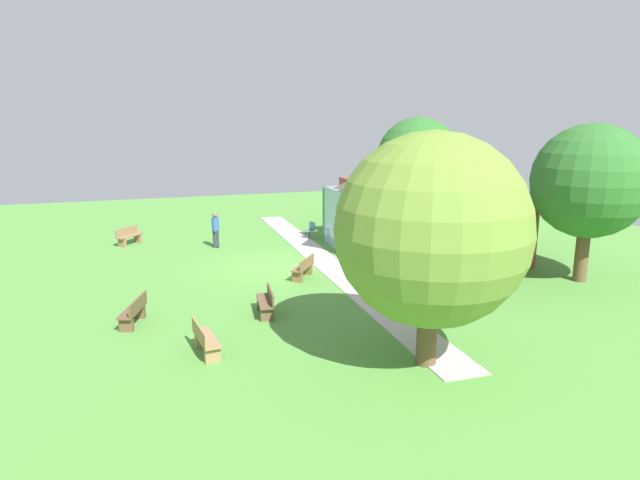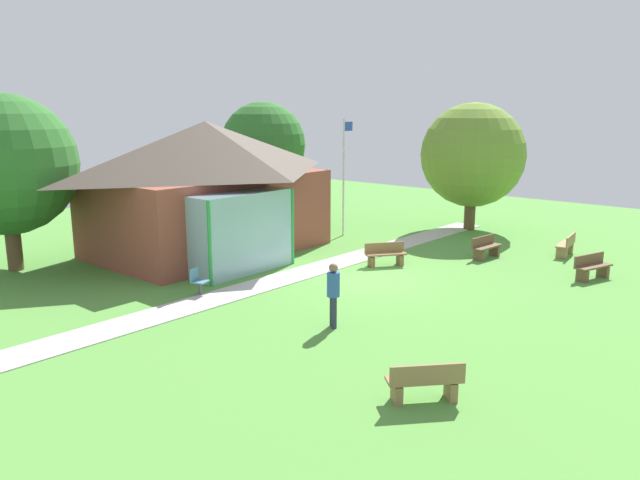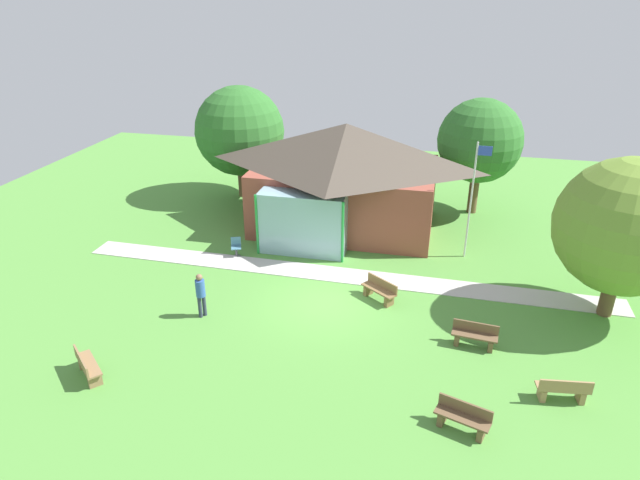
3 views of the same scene
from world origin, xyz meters
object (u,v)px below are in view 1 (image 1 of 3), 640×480
Objects in this scene: bench_lawn_far_right at (205,340)px; bench_front_right at (134,312)px; bench_rear_near_path at (304,268)px; tree_behind_pavilion_right at (590,182)px; flagpole at (453,213)px; bench_front_left at (129,237)px; tree_behind_pavilion_left at (418,159)px; bench_mid_right at (266,303)px; visitor_strolling_lawn at (215,227)px; patio_chair_west at (310,231)px; pavilion at (424,194)px; tree_east_hedge at (432,230)px.

bench_lawn_far_right is 3.38m from bench_front_right.
bench_rear_near_path is 0.24× the size of tree_behind_pavilion_right.
flagpole reaches higher than bench_front_right.
bench_front_right is 1.10× the size of bench_front_left.
flagpole is at bearing 99.05° from bench_lawn_far_right.
bench_mid_right is at bearing -43.58° from tree_behind_pavilion_left.
visitor_strolling_lawn reaches higher than bench_lawn_far_right.
patio_chair_west is (-10.21, 4.60, 0.01)m from bench_mid_right.
patio_chair_west reaches higher than bench_front_right.
bench_front_left is (-5.51, -13.25, -2.29)m from pavilion.
tree_behind_pavilion_right is (0.15, 12.33, 3.45)m from bench_mid_right.
bench_front_right is 0.90× the size of visitor_strolling_lawn.
patio_chair_west reaches higher than bench_front_left.
tree_behind_pavilion_left reaches higher than bench_rear_near_path.
bench_lawn_far_right is at bearing 179.17° from bench_rear_near_path.
pavilion is at bearing -153.89° from patio_chair_west.
tree_behind_pavilion_right reaches higher than bench_rear_near_path.
bench_lawn_far_right is 1.05× the size of bench_rear_near_path.
visitor_strolling_lawn is (-12.09, 1.88, 0.62)m from bench_lawn_far_right.
bench_mid_right is 0.25× the size of tree_behind_pavilion_left.
pavilion reaches higher than bench_front_left.
bench_front_left is (-14.13, -2.12, 0.00)m from bench_lawn_far_right.
bench_lawn_far_right is (8.62, -11.14, -2.29)m from pavilion.
bench_rear_near_path is at bearing 135.55° from bench_lawn_far_right.
tree_behind_pavilion_right reaches higher than pavilion.
bench_mid_right is at bearing -90.71° from tree_behind_pavilion_right.
bench_lawn_far_right is at bearing 50.12° from bench_front_left.
bench_front_left is at bearing -112.57° from pavilion.
tree_behind_pavilion_left is at bearing -34.29° from bench_front_right.
tree_behind_pavilion_left is (-12.35, 5.14, 0.85)m from flagpole.
bench_lawn_far_right and bench_front_right have the same top height.
bench_front_right is 16.73m from tree_behind_pavilion_right.
visitor_strolling_lawn is 0.29× the size of tree_behind_pavilion_right.
bench_lawn_far_right is 15.12m from tree_behind_pavilion_right.
bench_mid_right is at bearing 61.94° from bench_front_left.
bench_lawn_far_right is 0.26× the size of tree_east_hedge.
bench_front_right is (5.77, -12.95, -2.29)m from pavilion.
patio_chair_west is (-12.65, 6.81, 0.01)m from bench_lawn_far_right.
tree_east_hedge is (14.97, -1.47, 3.10)m from patio_chair_west.
tree_behind_pavilion_left reaches higher than tree_behind_pavilion_right.
pavilion is 7.29m from tree_behind_pavilion_right.
bench_front_left is at bearing -86.91° from tree_behind_pavilion_left.
bench_front_left is at bearing -178.80° from bench_lawn_far_right.
tree_behind_pavilion_right is (10.36, 7.73, 3.44)m from patio_chair_west.
patio_chair_west is at bearing 122.18° from bench_front_left.
bench_front_right is at bearing -52.75° from tree_behind_pavilion_left.
flagpole is 0.88× the size of tree_east_hedge.
visitor_strolling_lawn reaches higher than bench_front_left.
tree_east_hedge reaches higher than bench_lawn_far_right.
tree_behind_pavilion_right reaches higher than bench_front_left.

